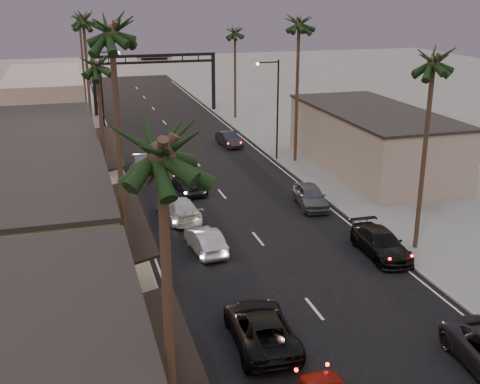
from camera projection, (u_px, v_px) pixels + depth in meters
ground at (213, 183)px, 48.34m from camera, size 200.00×200.00×0.00m
road at (199, 166)px, 52.89m from camera, size 14.00×120.00×0.02m
sidewalk_left at (85, 153)px, 56.76m from camera, size 5.00×92.00×0.12m
sidewalk_right at (275, 140)px, 61.74m from camera, size 5.00×92.00×0.12m
storefront_mid at (33, 232)px, 31.31m from camera, size 8.00×14.00×5.50m
storefront_far at (41, 158)px, 45.95m from camera, size 8.00×16.00×5.00m
storefront_dist at (46, 101)px, 66.74m from camera, size 8.00×20.00×6.00m
building_right at (372, 141)px, 51.21m from camera, size 8.00×18.00×5.00m
arch at (155, 68)px, 73.89m from camera, size 15.20×0.40×7.27m
streetlight_right at (275, 102)px, 53.01m from camera, size 2.13×0.30×9.00m
streetlight_left at (104, 87)px, 61.21m from camera, size 2.13×0.30×9.00m
palm_la at (161, 136)px, 14.20m from camera, size 3.20×3.20×13.20m
palm_lb at (111, 23)px, 25.42m from camera, size 3.20×3.20×15.20m
palm_lc at (96, 59)px, 39.10m from camera, size 3.20×3.20×12.20m
palm_ld at (83, 16)px, 55.78m from camera, size 3.20×3.20×14.20m
palm_ra at (435, 54)px, 32.37m from camera, size 3.20×3.20×13.20m
palm_rb at (299, 19)px, 50.27m from camera, size 3.20×3.20×14.20m
palm_rc at (235, 29)px, 69.10m from camera, size 3.20×3.20×12.20m
palm_far at (79, 17)px, 77.11m from camera, size 3.20×3.20×13.20m
oncoming_pickup at (261, 328)px, 26.17m from camera, size 2.83×5.63×1.53m
oncoming_silver at (205, 240)px, 35.42m from camera, size 1.86×4.38×1.40m
oncoming_white at (179, 208)px, 40.49m from camera, size 2.67×5.33×1.49m
oncoming_dgrey at (189, 182)px, 45.96m from camera, size 2.33×4.80×1.58m
oncoming_grey_far at (143, 161)px, 51.73m from camera, size 1.68×4.39×1.43m
curbside_black at (381, 243)px, 34.93m from camera, size 2.19×5.18×1.49m
curbside_grey at (311, 196)px, 42.77m from camera, size 2.41×4.80×1.57m
curbside_far at (229, 139)px, 59.49m from camera, size 1.94×4.36×1.39m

